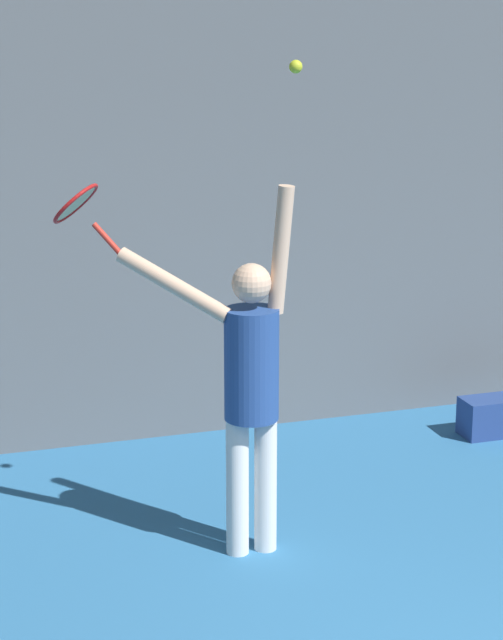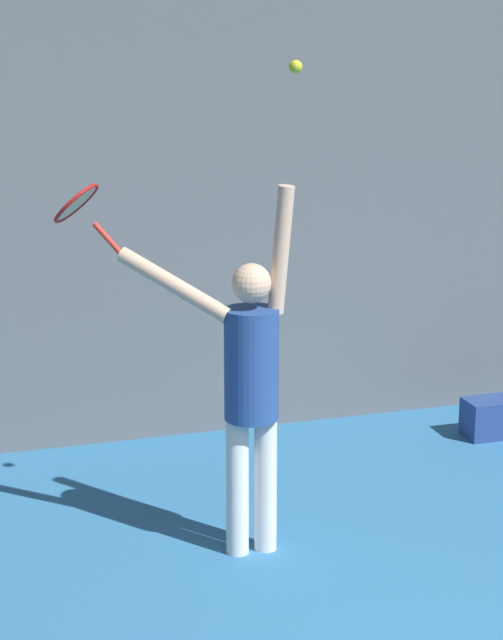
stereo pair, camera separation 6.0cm
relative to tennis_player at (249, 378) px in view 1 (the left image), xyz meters
name	(u,v)px [view 1 (the left image)]	position (x,y,z in m)	size (l,w,h in m)	color
back_wall	(255,89)	(0.68, 2.02, 1.45)	(18.00, 0.10, 5.00)	slate
tennis_player	(249,378)	(0.00, 0.00, 0.00)	(0.93, 0.61, 2.13)	white
tennis_racket	(78,207)	(-0.83, 0.53, 0.92)	(0.43, 0.41, 0.41)	red
tennis_ball	(296,67)	(0.22, -0.11, 1.70)	(0.07, 0.07, 0.07)	#CCDB2D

